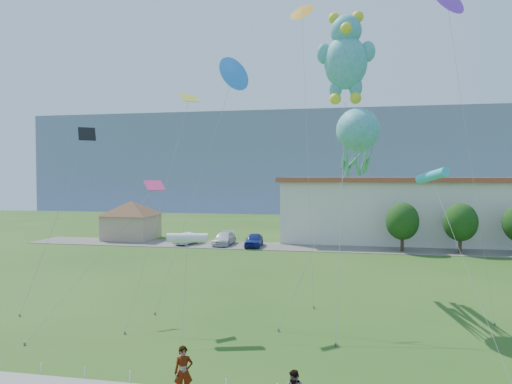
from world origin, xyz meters
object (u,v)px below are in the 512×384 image
parked_car_blue (254,240)px  octopus_kite (357,142)px  parked_car_white (224,239)px  pedestrian_left (184,372)px  pavilion (131,216)px  parked_car_silver (188,238)px  teddy_bear_kite (346,56)px

parked_car_blue → octopus_kite: (11.05, -22.50, 9.68)m
parked_car_blue → parked_car_white: bearing=165.2°
pedestrian_left → parked_car_white: pedestrian_left is taller
pedestrian_left → octopus_kite: size_ratio=0.15×
pavilion → parked_car_silver: 9.85m
pavilion → pedestrian_left: size_ratio=4.79×
pavilion → teddy_bear_kite: bearing=-43.8°
parked_car_silver → parked_car_blue: size_ratio=0.93×
pavilion → teddy_bear_kite: (27.57, -26.46, 12.98)m
pedestrian_left → teddy_bear_kite: 21.18m
pedestrian_left → parked_car_white: (-8.18, 37.35, -0.26)m
pavilion → parked_car_silver: bearing=-20.1°
teddy_bear_kite → pedestrian_left: bearing=-113.4°
octopus_kite → pedestrian_left: bearing=-115.6°
parked_car_blue → teddy_bear_kite: size_ratio=0.24×
parked_car_blue → octopus_kite: size_ratio=0.36×
parked_car_white → parked_car_silver: bearing=-173.6°
pedestrian_left → octopus_kite: bearing=44.7°
pavilion → octopus_kite: size_ratio=0.73×
parked_car_blue → pavilion: bearing=165.5°
pavilion → parked_car_blue: pavilion is taller
pedestrian_left → parked_car_silver: size_ratio=0.45×
parked_car_white → parked_car_blue: parked_car_blue is taller
pavilion → parked_car_white: 13.92m
pedestrian_left → teddy_bear_kite: (5.96, 13.78, 14.94)m
teddy_bear_kite → parked_car_silver: bearing=128.7°
octopus_kite → teddy_bear_kite: (-0.75, -0.21, 5.49)m
pedestrian_left → parked_car_blue: (-4.33, 36.49, -0.23)m
pavilion → parked_car_blue: (17.28, -3.76, -2.19)m
parked_car_blue → teddy_bear_kite: 29.18m
parked_car_white → pedestrian_left: bearing=-76.4°
parked_car_silver → teddy_bear_kite: bearing=-32.1°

